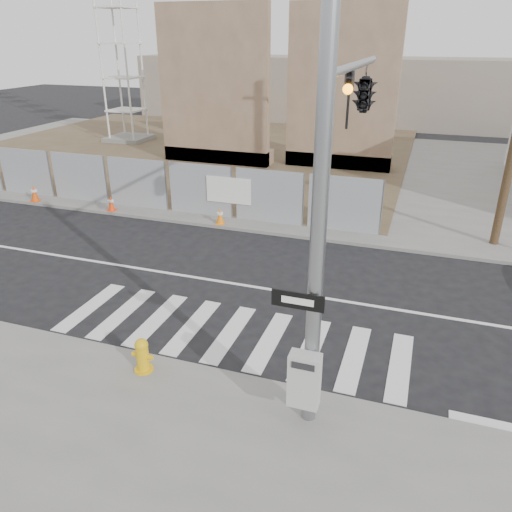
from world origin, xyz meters
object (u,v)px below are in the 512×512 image
(fire_hydrant, at_px, (142,355))
(traffic_cone_b, at_px, (34,193))
(traffic_cone_c, at_px, (111,203))
(signal_pole, at_px, (351,138))
(traffic_cone_d, at_px, (220,216))

(fire_hydrant, height_order, traffic_cone_b, fire_hydrant)
(fire_hydrant, height_order, traffic_cone_c, fire_hydrant)
(fire_hydrant, distance_m, traffic_cone_b, 13.68)
(fire_hydrant, distance_m, traffic_cone_c, 11.05)
(signal_pole, bearing_deg, traffic_cone_c, 148.73)
(traffic_cone_c, distance_m, traffic_cone_d, 4.75)
(signal_pole, relative_size, traffic_cone_b, 9.87)
(signal_pole, height_order, traffic_cone_c, signal_pole)
(traffic_cone_b, bearing_deg, traffic_cone_d, 0.00)
(signal_pole, height_order, traffic_cone_d, signal_pole)
(fire_hydrant, xyz_separation_m, traffic_cone_d, (-1.94, 8.79, -0.07))
(traffic_cone_b, relative_size, traffic_cone_d, 1.13)
(traffic_cone_c, height_order, traffic_cone_d, traffic_cone_d)
(traffic_cone_b, bearing_deg, signal_pole, -23.95)
(signal_pole, height_order, traffic_cone_b, signal_pole)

